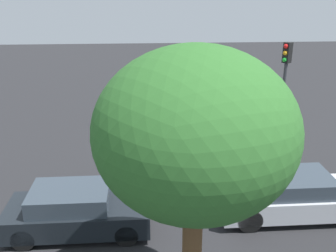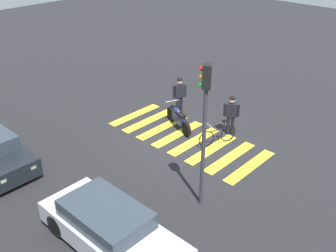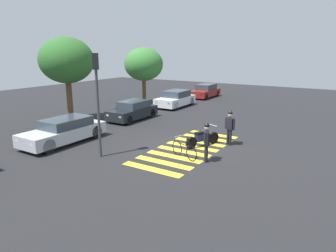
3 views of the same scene
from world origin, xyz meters
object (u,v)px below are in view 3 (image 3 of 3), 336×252
Objects in this scene: police_motorcycle at (203,138)px; leaning_bicycle at (184,150)px; officer_on_foot at (230,125)px; officer_by_motorcycle at (207,140)px; traffic_light_pole at (97,90)px; car_maroon_wagon at (205,91)px; car_white_van at (176,99)px; car_black_suv at (133,111)px; car_silver_sedan at (64,131)px.

police_motorcycle is 2.05m from leaning_bicycle.
leaning_bicycle is 0.89× the size of officer_on_foot.
leaning_bicycle is 1.22m from officer_by_motorcycle.
leaning_bicycle is 4.74m from traffic_light_pole.
car_white_van is at bearing -179.28° from car_maroon_wagon.
traffic_light_pole is at bearing -169.20° from car_maroon_wagon.
car_black_suv is at bearing 27.44° from traffic_light_pole.
car_maroon_wagon is at bearing 24.68° from police_motorcycle.
officer_on_foot is 11.30m from car_white_van.
car_white_van reaches higher than car_black_suv.
car_black_suv is 0.84× the size of traffic_light_pole.
traffic_light_pole is at bearing -152.56° from car_black_suv.
car_maroon_wagon is at bearing 25.27° from officer_by_motorcycle.
officer_on_foot is 1.03× the size of officer_by_motorcycle.
car_maroon_wagon reaches higher than car_silver_sedan.
officer_on_foot reaches higher than police_motorcycle.
officer_by_motorcycle is at bearing -179.51° from officer_on_foot.
officer_on_foot is 0.46× the size of car_black_suv.
car_silver_sedan is at bearing 101.03° from leaning_bicycle.
police_motorcycle reaches higher than leaning_bicycle.
car_silver_sedan is 0.98× the size of traffic_light_pole.
officer_by_motorcycle is at bearing -143.62° from car_white_van.
officer_by_motorcycle is 0.42× the size of car_maroon_wagon.
officer_on_foot is at bearing -60.75° from car_silver_sedan.
officer_by_motorcycle is at bearing -79.61° from car_silver_sedan.
officer_on_foot is 6.87m from traffic_light_pole.
officer_by_motorcycle is 0.38× the size of car_silver_sedan.
car_black_suv is at bearing 58.47° from officer_by_motorcycle.
car_silver_sedan is at bearing -178.58° from car_maroon_wagon.
car_maroon_wagon reaches higher than police_motorcycle.
officer_by_motorcycle is 18.92m from car_maroon_wagon.
police_motorcycle is at bearing -62.90° from car_silver_sedan.
car_black_suv is 12.18m from car_maroon_wagon.
officer_on_foot is (0.92, -1.08, 0.61)m from police_motorcycle.
police_motorcycle is 0.49× the size of car_white_van.
car_black_suv reaches higher than leaning_bicycle.
car_white_van is (10.85, 8.00, -0.34)m from officer_by_motorcycle.
car_silver_sedan is (-1.40, 7.62, -0.38)m from officer_by_motorcycle.
officer_on_foot reaches higher than leaning_bicycle.
car_maroon_wagon is (17.22, 7.04, 0.26)m from leaning_bicycle.
car_maroon_wagon is at bearing 22.22° from leaning_bicycle.
car_silver_sedan is 12.26m from car_white_van.
police_motorcycle is 0.48× the size of car_maroon_wagon.
police_motorcycle is 1.54m from officer_on_foot.
traffic_light_pole is at bearing 118.95° from leaning_bicycle.
car_white_van is 6.25m from car_maroon_wagon.
police_motorcycle is at bearing -155.32° from car_maroon_wagon.
car_white_van is (10.97, 6.96, 0.29)m from leaning_bicycle.
police_motorcycle is at bearing -113.35° from car_black_suv.
police_motorcycle is at bearing 29.71° from officer_by_motorcycle.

